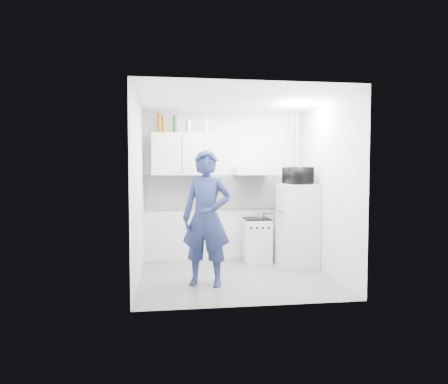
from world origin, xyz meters
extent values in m
plane|color=#5E6056|center=(0.00, 0.00, 0.00)|extent=(2.80, 2.80, 0.00)
plane|color=white|center=(0.00, 0.00, 2.60)|extent=(2.80, 2.80, 0.00)
plane|color=silver|center=(0.00, 1.25, 1.30)|extent=(2.80, 0.00, 2.80)
plane|color=silver|center=(-1.40, 0.00, 1.30)|extent=(0.00, 2.60, 2.60)
plane|color=silver|center=(1.40, 0.00, 1.30)|extent=(0.00, 2.60, 2.60)
imported|color=navy|center=(-0.46, -0.31, 0.93)|extent=(0.79, 0.64, 1.86)
cube|color=silver|center=(0.53, 1.00, 0.36)|extent=(0.46, 0.46, 0.73)
cube|color=silver|center=(1.10, 0.51, 0.68)|extent=(0.58, 0.58, 1.36)
cube|color=black|center=(0.53, 1.00, 0.74)|extent=(0.44, 0.44, 0.03)
cylinder|color=silver|center=(0.61, 1.05, 0.80)|extent=(0.16, 0.16, 0.09)
imported|color=black|center=(1.10, 0.51, 1.49)|extent=(0.54, 0.40, 0.28)
cylinder|color=brown|center=(-1.12, 1.07, 2.37)|extent=(0.08, 0.08, 0.33)
cylinder|color=brown|center=(-1.05, 1.07, 2.34)|extent=(0.07, 0.07, 0.28)
cylinder|color=#144C1E|center=(-0.86, 1.07, 2.35)|extent=(0.07, 0.07, 0.30)
cylinder|color=silver|center=(-0.63, 1.07, 2.31)|extent=(0.09, 0.09, 0.22)
cylinder|color=#B2B7BC|center=(-0.34, 1.07, 2.34)|extent=(0.07, 0.07, 0.28)
cube|color=silver|center=(-0.75, 1.07, 1.85)|extent=(1.00, 0.35, 0.70)
cube|color=silver|center=(0.45, 1.00, 1.57)|extent=(0.60, 0.50, 0.14)
cube|color=white|center=(0.00, 1.24, 1.20)|extent=(2.74, 0.03, 0.60)
cylinder|color=silver|center=(1.30, 1.17, 1.30)|extent=(0.05, 0.05, 2.60)
cylinder|color=silver|center=(1.18, 1.17, 1.30)|extent=(0.04, 0.04, 2.60)
cylinder|color=white|center=(1.00, 0.20, 2.57)|extent=(0.10, 0.10, 0.02)
camera|label=1|loc=(-0.96, -5.72, 1.58)|focal=32.00mm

